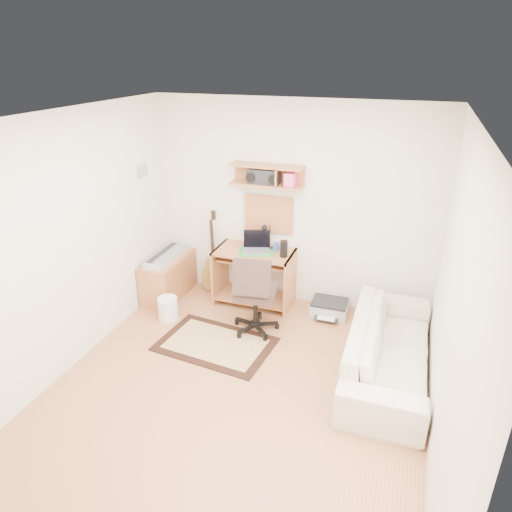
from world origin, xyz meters
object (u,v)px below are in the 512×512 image
(desk, at_px, (254,277))
(printer, at_px, (329,308))
(task_chair, at_px, (256,292))
(sofa, at_px, (390,340))
(cabinet, at_px, (169,277))

(desk, xyz_separation_m, printer, (1.00, 0.04, -0.29))
(task_chair, distance_m, printer, 1.10)
(sofa, bearing_deg, desk, 62.45)
(cabinet, height_order, sofa, sofa)
(desk, xyz_separation_m, cabinet, (-1.17, -0.18, -0.10))
(task_chair, relative_size, sofa, 0.51)
(sofa, bearing_deg, task_chair, 78.93)
(cabinet, bearing_deg, printer, 5.55)
(desk, bearing_deg, sofa, -27.55)
(desk, height_order, sofa, sofa)
(task_chair, relative_size, cabinet, 1.15)
(cabinet, distance_m, printer, 2.19)
(task_chair, bearing_deg, cabinet, 154.14)
(task_chair, distance_m, cabinet, 1.50)
(cabinet, height_order, printer, cabinet)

